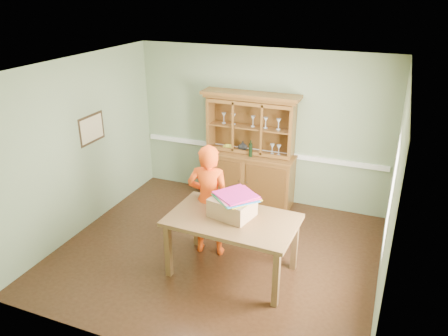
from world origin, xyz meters
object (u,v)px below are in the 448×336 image
at_px(china_hutch, 248,165).
at_px(dining_table, 232,225).
at_px(person, 209,200).
at_px(cardboard_box, 232,207).

relative_size(china_hutch, dining_table, 1.16).
bearing_deg(china_hutch, person, -89.60).
relative_size(dining_table, cardboard_box, 3.23).
bearing_deg(dining_table, china_hutch, 105.53).
bearing_deg(cardboard_box, person, 148.26).
bearing_deg(cardboard_box, china_hutch, 102.91).
xyz_separation_m(china_hutch, cardboard_box, (0.47, -2.05, 0.26)).
bearing_deg(china_hutch, cardboard_box, -77.09).
height_order(dining_table, person, person).
distance_m(china_hutch, person, 1.77).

